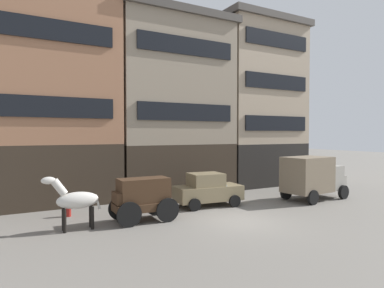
% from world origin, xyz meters
% --- Properties ---
extents(ground_plane, '(120.00, 120.00, 0.00)m').
position_xyz_m(ground_plane, '(0.00, 0.00, 0.00)').
color(ground_plane, slate).
extents(building_far_left, '(8.80, 6.33, 15.85)m').
position_xyz_m(building_far_left, '(-7.57, 9.47, 7.97)').
color(building_far_left, '#33281E').
rests_on(building_far_left, ground_plane).
extents(building_center_left, '(8.40, 6.33, 12.12)m').
position_xyz_m(building_center_left, '(0.68, 9.47, 6.10)').
color(building_center_left, '#33281E').
rests_on(building_center_left, ground_plane).
extents(building_center_right, '(7.45, 6.33, 12.98)m').
position_xyz_m(building_center_right, '(8.25, 9.46, 6.53)').
color(building_center_right, black).
rests_on(building_center_right, ground_plane).
extents(cargo_wagon, '(2.92, 1.55, 1.98)m').
position_xyz_m(cargo_wagon, '(-3.96, 2.19, 1.15)').
color(cargo_wagon, '#3D2819').
rests_on(cargo_wagon, ground_plane).
extents(draft_horse, '(2.34, 0.63, 2.30)m').
position_xyz_m(draft_horse, '(-6.91, 2.19, 1.27)').
color(draft_horse, beige).
rests_on(draft_horse, ground_plane).
extents(delivery_truck_near, '(4.48, 2.44, 2.62)m').
position_xyz_m(delivery_truck_near, '(6.95, 1.92, 1.42)').
color(delivery_truck_near, gray).
rests_on(delivery_truck_near, ground_plane).
extents(sedan_dark, '(3.84, 2.15, 1.83)m').
position_xyz_m(sedan_dark, '(0.35, 3.48, 0.91)').
color(sedan_dark, '#7A6B4C').
rests_on(sedan_dark, ground_plane).
extents(pedestrian_officer, '(0.40, 0.40, 1.79)m').
position_xyz_m(pedestrian_officer, '(9.98, 4.12, 0.98)').
color(pedestrian_officer, '#38332D').
rests_on(pedestrian_officer, ground_plane).
extents(fire_hydrant_curbside, '(0.24, 0.24, 0.83)m').
position_xyz_m(fire_hydrant_curbside, '(-6.79, 4.75, 0.43)').
color(fire_hydrant_curbside, maroon).
rests_on(fire_hydrant_curbside, ground_plane).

